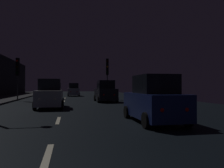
# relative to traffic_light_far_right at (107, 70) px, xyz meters

# --- Properties ---
(ground) EXTENTS (26.79, 84.00, 0.02)m
(ground) POSITION_rel_traffic_light_far_right_xyz_m (-4.89, 0.86, -3.48)
(ground) COLOR black
(lane_centerline) EXTENTS (0.16, 27.13, 0.01)m
(lane_centerline) POSITION_rel_traffic_light_far_right_xyz_m (-4.89, -8.29, -3.46)
(lane_centerline) COLOR beige
(lane_centerline) RESTS_ON ground
(traffic_light_far_right) EXTENTS (0.35, 0.47, 4.78)m
(traffic_light_far_right) POSITION_rel_traffic_light_far_right_xyz_m (0.00, 0.00, 0.00)
(traffic_light_far_right) COLOR #38383A
(traffic_light_far_right) RESTS_ON ground
(traffic_light_far_left) EXTENTS (0.35, 0.48, 4.58)m
(traffic_light_far_left) POSITION_rel_traffic_light_far_right_xyz_m (-9.79, -0.36, -0.17)
(traffic_light_far_left) COLOR #38383A
(traffic_light_far_left) RESTS_ON ground
(car_approaching_headlights) EXTENTS (1.90, 4.12, 2.07)m
(car_approaching_headlights) POSITION_rel_traffic_light_far_right_xyz_m (-5.75, -9.03, -2.52)
(car_approaching_headlights) COLOR silver
(car_approaching_headlights) RESTS_ON ground
(car_parked_right_near) EXTENTS (1.87, 4.05, 2.04)m
(car_parked_right_near) POSITION_rel_traffic_light_far_right_xyz_m (-0.80, -16.51, -2.53)
(car_parked_right_near) COLOR #141E51
(car_parked_right_near) RESTS_ON ground
(car_parked_right_far) EXTENTS (1.96, 4.25, 2.14)m
(car_parked_right_far) POSITION_rel_traffic_light_far_right_xyz_m (-0.80, -3.52, -2.49)
(car_parked_right_far) COLOR black
(car_parked_right_far) RESTS_ON ground
(car_distant_taillights) EXTENTS (1.88, 4.08, 2.05)m
(car_distant_taillights) POSITION_rel_traffic_light_far_right_xyz_m (-3.66, 10.30, -2.53)
(car_distant_taillights) COLOR #A5A8AD
(car_distant_taillights) RESTS_ON ground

